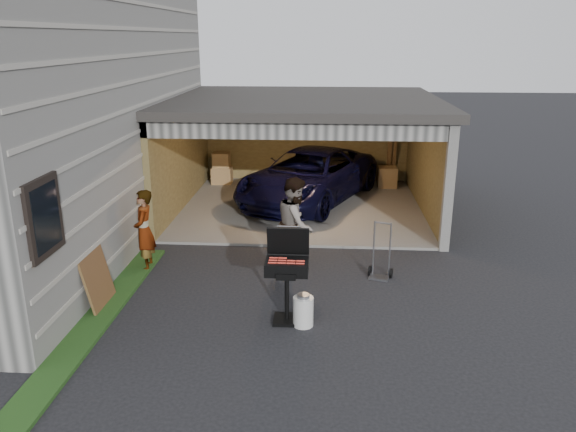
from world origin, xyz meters
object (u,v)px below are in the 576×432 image
(man, at_px, (296,224))
(propane_tank, at_px, (303,311))
(plywood_panel, at_px, (98,280))
(bbq_grill, at_px, (287,269))
(woman, at_px, (144,230))
(hand_truck, at_px, (380,267))
(minivan, at_px, (309,178))

(man, xyz_separation_m, propane_tank, (0.25, -2.32, -0.67))
(plywood_panel, bearing_deg, bbq_grill, -4.63)
(plywood_panel, bearing_deg, man, 30.76)
(man, relative_size, propane_tank, 3.79)
(woman, distance_m, bbq_grill, 3.45)
(woman, xyz_separation_m, hand_truck, (4.52, -0.08, -0.59))
(bbq_grill, height_order, hand_truck, bbq_grill)
(minivan, xyz_separation_m, man, (-0.11, -4.50, 0.21))
(minivan, xyz_separation_m, woman, (-3.01, -4.78, 0.10))
(hand_truck, bearing_deg, woman, -164.62)
(propane_tank, xyz_separation_m, hand_truck, (1.37, 1.96, -0.03))
(propane_tank, relative_size, plywood_panel, 0.49)
(man, height_order, propane_tank, man)
(minivan, height_order, plywood_panel, minivan)
(man, xyz_separation_m, bbq_grill, (-0.02, -2.16, -0.03))
(woman, xyz_separation_m, man, (2.90, 0.28, 0.11))
(bbq_grill, relative_size, hand_truck, 1.36)
(minivan, bearing_deg, plywood_panel, -93.21)
(hand_truck, bearing_deg, minivan, 123.74)
(bbq_grill, relative_size, propane_tank, 3.09)
(minivan, xyz_separation_m, hand_truck, (1.51, -4.86, -0.49))
(minivan, relative_size, man, 2.76)
(plywood_panel, bearing_deg, minivan, 62.68)
(woman, relative_size, plywood_panel, 1.63)
(man, relative_size, hand_truck, 1.67)
(bbq_grill, xyz_separation_m, plywood_panel, (-3.18, 0.26, -0.40))
(minivan, xyz_separation_m, propane_tank, (0.14, -6.82, -0.46))
(minivan, distance_m, bbq_grill, 6.67)
(man, distance_m, propane_tank, 2.43)
(minivan, height_order, man, man)
(man, xyz_separation_m, hand_truck, (1.62, -0.36, -0.70))
(woman, distance_m, man, 2.92)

